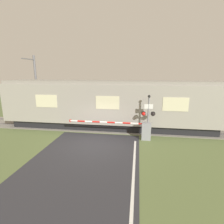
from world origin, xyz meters
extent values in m
plane|color=#5B6B3D|center=(0.00, 0.00, 0.00)|extent=(80.00, 80.00, 0.00)
cube|color=gray|center=(0.00, 3.79, 0.01)|extent=(36.00, 3.20, 0.03)
cube|color=#595451|center=(0.00, 3.07, 0.08)|extent=(36.00, 0.08, 0.10)
cube|color=#595451|center=(0.00, 4.51, 0.08)|extent=(36.00, 0.08, 0.10)
cube|color=black|center=(0.47, 3.79, 0.30)|extent=(15.76, 2.52, 0.60)
cube|color=#9E998E|center=(0.47, 3.79, 2.09)|extent=(17.14, 2.96, 2.98)
cube|color=gray|center=(0.47, 3.79, 3.70)|extent=(16.79, 2.73, 0.24)
cube|color=beige|center=(5.18, 2.30, 2.31)|extent=(1.71, 0.02, 0.95)
cube|color=beige|center=(0.47, 2.30, 2.31)|extent=(1.71, 0.02, 0.95)
cube|color=beige|center=(-4.24, 2.30, 2.31)|extent=(1.71, 0.02, 0.95)
cube|color=gray|center=(3.25, 1.44, 0.59)|extent=(0.60, 0.44, 1.18)
cylinder|color=gray|center=(3.25, 1.44, 1.09)|extent=(0.16, 0.16, 0.18)
cylinder|color=red|center=(2.98, 1.44, 1.09)|extent=(0.53, 0.11, 0.11)
cylinder|color=white|center=(2.46, 1.44, 1.09)|extent=(0.53, 0.11, 0.11)
cylinder|color=red|center=(1.93, 1.44, 1.09)|extent=(0.53, 0.11, 0.11)
cylinder|color=white|center=(1.40, 1.44, 1.09)|extent=(0.53, 0.11, 0.11)
cylinder|color=red|center=(0.87, 1.44, 1.09)|extent=(0.53, 0.11, 0.11)
cylinder|color=white|center=(0.34, 1.44, 1.09)|extent=(0.53, 0.11, 0.11)
cylinder|color=red|center=(-0.19, 1.44, 1.09)|extent=(0.53, 0.11, 0.11)
cylinder|color=white|center=(-0.72, 1.44, 1.09)|extent=(0.53, 0.11, 0.11)
cylinder|color=red|center=(-1.25, 1.44, 1.09)|extent=(0.53, 0.11, 0.11)
cylinder|color=white|center=(-1.78, 1.44, 1.09)|extent=(0.53, 0.11, 0.11)
cylinder|color=red|center=(-2.04, 1.44, 1.09)|extent=(0.20, 0.02, 0.20)
cylinder|color=gray|center=(3.35, 1.63, 1.41)|extent=(0.11, 0.11, 2.82)
cube|color=gray|center=(3.35, 1.63, 1.75)|extent=(0.74, 0.07, 0.07)
sphere|color=red|center=(3.04, 1.58, 1.75)|extent=(0.24, 0.24, 0.24)
sphere|color=black|center=(3.66, 1.58, 1.75)|extent=(0.24, 0.24, 0.24)
cylinder|color=black|center=(3.04, 1.69, 1.75)|extent=(0.30, 0.06, 0.30)
cylinder|color=black|center=(3.66, 1.69, 1.75)|extent=(0.30, 0.06, 0.30)
cube|color=white|center=(3.35, 1.59, 2.26)|extent=(0.56, 0.02, 0.31)
sphere|color=black|center=(3.35, 1.63, 2.92)|extent=(0.18, 0.18, 0.18)
cylinder|color=slate|center=(-7.10, 5.80, 2.99)|extent=(0.20, 0.20, 5.98)
cube|color=slate|center=(-7.10, 4.90, 5.58)|extent=(0.10, 1.80, 0.08)
camera|label=1|loc=(2.63, -9.90, 4.46)|focal=28.00mm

